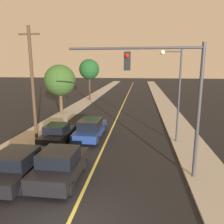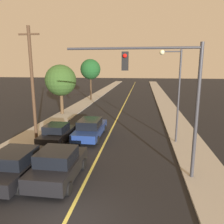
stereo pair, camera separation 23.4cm
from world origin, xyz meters
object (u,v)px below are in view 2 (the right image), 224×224
object	(u,v)px
car_outer_lane_front	(17,164)
car_outer_lane_second	(57,133)
traffic_signal_mast	(166,87)
tree_left_near	(61,80)
streetlamp_right	(174,84)
car_near_lane_front	(58,165)
tree_left_far	(90,69)
utility_pole_left	(32,82)
car_near_lane_second	(90,128)

from	to	relation	value
car_outer_lane_front	car_outer_lane_second	world-z (taller)	car_outer_lane_front
traffic_signal_mast	tree_left_near	world-z (taller)	traffic_signal_mast
streetlamp_right	tree_left_near	xyz separation A→B (m)	(-11.81, 8.35, -0.38)
car_outer_lane_front	car_outer_lane_second	xyz separation A→B (m)	(-0.00, 5.46, -0.03)
car_near_lane_front	tree_left_near	xyz separation A→B (m)	(-5.41, 14.84, 3.28)
tree_left_near	streetlamp_right	bearing A→B (deg)	-35.26
car_near_lane_front	streetlamp_right	size ratio (longest dim) A/B	0.61
tree_left_far	car_near_lane_front	bearing A→B (deg)	-80.11
car_outer_lane_second	streetlamp_right	world-z (taller)	streetlamp_right
traffic_signal_mast	utility_pole_left	bearing A→B (deg)	153.12
car_near_lane_front	car_outer_lane_second	world-z (taller)	car_near_lane_front
streetlamp_right	utility_pole_left	bearing A→B (deg)	-176.72
tree_left_near	car_outer_lane_front	bearing A→B (deg)	-77.92
streetlamp_right	utility_pole_left	distance (m)	10.62
car_outer_lane_second	tree_left_near	bearing A→B (deg)	108.60
car_outer_lane_front	tree_left_far	xyz separation A→B (m)	(-2.41, 26.60, 4.42)
car_near_lane_front	traffic_signal_mast	bearing A→B (deg)	11.51
streetlamp_right	tree_left_near	size ratio (longest dim) A/B	1.17
car_near_lane_front	car_outer_lane_second	size ratio (longest dim) A/B	1.04
car_near_lane_second	car_outer_lane_front	distance (m)	7.40
car_outer_lane_front	car_near_lane_second	bearing A→B (deg)	72.66
car_near_lane_front	streetlamp_right	xyz separation A→B (m)	(6.40, 6.49, 3.66)
car_outer_lane_front	tree_left_near	bearing A→B (deg)	102.08
car_near_lane_front	car_near_lane_second	bearing A→B (deg)	90.00
car_near_lane_second	tree_left_near	xyz separation A→B (m)	(-5.41, 7.93, 3.32)
utility_pole_left	tree_left_near	xyz separation A→B (m)	(-1.21, 8.96, -0.44)
car_outer_lane_second	car_near_lane_front	bearing A→B (deg)	-67.43
tree_left_far	utility_pole_left	bearing A→B (deg)	-88.88
tree_left_far	car_outer_lane_front	bearing A→B (deg)	-84.83
car_near_lane_front	tree_left_far	world-z (taller)	tree_left_far
car_near_lane_front	car_outer_lane_front	bearing A→B (deg)	-176.00
car_near_lane_second	tree_left_far	size ratio (longest dim) A/B	0.74
tree_left_far	car_near_lane_second	bearing A→B (deg)	-76.72
traffic_signal_mast	streetlamp_right	bearing A→B (deg)	78.26
car_near_lane_front	tree_left_near	distance (m)	16.13
car_outer_lane_second	tree_left_far	bearing A→B (deg)	96.49
tree_left_far	streetlamp_right	bearing A→B (deg)	-61.11
streetlamp_right	tree_left_far	bearing A→B (deg)	118.89
utility_pole_left	tree_left_far	xyz separation A→B (m)	(-0.40, 20.56, 0.65)
tree_left_near	car_near_lane_front	bearing A→B (deg)	-69.96
car_outer_lane_front	streetlamp_right	size ratio (longest dim) A/B	0.67
car_outer_lane_second	traffic_signal_mast	distance (m)	9.49
car_outer_lane_front	streetlamp_right	world-z (taller)	streetlamp_right
car_outer_lane_second	traffic_signal_mast	size ratio (longest dim) A/B	0.59
car_outer_lane_front	traffic_signal_mast	xyz separation A→B (m)	(7.48, 1.23, 4.00)
car_outer_lane_front	tree_left_far	size ratio (longest dim) A/B	0.67
car_near_lane_front	car_near_lane_second	xyz separation A→B (m)	(0.00, 6.91, -0.04)
car_near_lane_front	car_outer_lane_second	xyz separation A→B (m)	(-2.20, 5.30, -0.07)
utility_pole_left	car_near_lane_second	bearing A→B (deg)	13.72
utility_pole_left	tree_left_near	distance (m)	9.05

